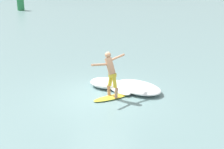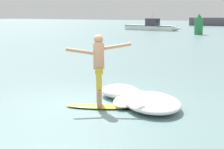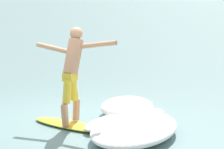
{
  "view_description": "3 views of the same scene",
  "coord_description": "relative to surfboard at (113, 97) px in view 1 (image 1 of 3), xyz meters",
  "views": [
    {
      "loc": [
        -1.47,
        -11.76,
        4.81
      ],
      "look_at": [
        0.52,
        0.57,
        0.74
      ],
      "focal_mm": 50.0,
      "sensor_mm": 36.0,
      "label": 1
    },
    {
      "loc": [
        5.33,
        -8.24,
        2.44
      ],
      "look_at": [
        0.17,
        0.87,
        0.7
      ],
      "focal_mm": 60.0,
      "sensor_mm": 36.0,
      "label": 2
    },
    {
      "loc": [
        8.96,
        -4.81,
        2.84
      ],
      "look_at": [
        0.7,
        0.52,
        0.98
      ],
      "focal_mm": 85.0,
      "sensor_mm": 36.0,
      "label": 3
    }
  ],
  "objects": [
    {
      "name": "wave_foam_at_nose",
      "position": [
        0.4,
        0.97,
        0.06
      ],
      "size": [
        1.26,
        2.2,
        0.2
      ],
      "color": "white",
      "rests_on": "ground"
    },
    {
      "name": "ground_plane",
      "position": [
        -0.44,
        0.22,
        -0.04
      ],
      "size": [
        200.0,
        200.0,
        0.0
      ],
      "primitive_type": "plane",
      "color": "gray"
    },
    {
      "name": "wave_foam_beside",
      "position": [
        -0.15,
        1.36,
        0.13
      ],
      "size": [
        1.75,
        1.74,
        0.35
      ],
      "color": "white",
      "rests_on": "ground"
    },
    {
      "name": "surfer",
      "position": [
        -0.09,
        0.08,
        1.11
      ],
      "size": [
        1.47,
        0.99,
        1.8
      ],
      "color": "tan",
      "rests_on": "surfboard"
    },
    {
      "name": "channel_marker_buoy",
      "position": [
        -7.28,
        32.95,
        1.01
      ],
      "size": [
        0.93,
        0.93,
        2.3
      ],
      "color": "#288447",
      "rests_on": "ground"
    },
    {
      "name": "wave_foam_at_tail",
      "position": [
        1.17,
        0.62,
        0.12
      ],
      "size": [
        2.48,
        2.67,
        0.32
      ],
      "color": "white",
      "rests_on": "ground"
    },
    {
      "name": "surfboard",
      "position": [
        0.0,
        0.0,
        0.0
      ],
      "size": [
        1.86,
        1.11,
        0.22
      ],
      "color": "yellow",
      "rests_on": "ground"
    }
  ]
}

